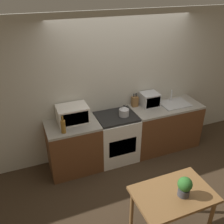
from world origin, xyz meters
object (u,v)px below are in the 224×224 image
stove_range (116,137)px  bottle (63,126)px  toaster_oven (150,99)px  kettle (124,111)px  dining_table (173,200)px  microwave (73,114)px

stove_range → bottle: bearing=-169.0°
bottle → toaster_oven: bottle is taller
kettle → dining_table: kettle is taller
stove_range → toaster_oven: size_ratio=2.79×
kettle → dining_table: (-0.13, -1.74, -0.33)m
stove_range → toaster_oven: bearing=11.0°
microwave → toaster_oven: (1.48, 0.04, -0.01)m
stove_range → dining_table: (0.00, -1.78, 0.21)m
microwave → bottle: size_ratio=1.73×
stove_range → bottle: size_ratio=3.07×
kettle → bottle: (-1.10, -0.15, 0.02)m
bottle → toaster_oven: size_ratio=0.91×
microwave → toaster_oven: 1.48m
stove_range → bottle: (-0.97, -0.19, 0.57)m
toaster_oven → microwave: bearing=-178.5°
bottle → toaster_oven: 1.73m
kettle → microwave: (-0.87, 0.14, 0.05)m
bottle → kettle: bearing=7.7°
stove_range → dining_table: bearing=-89.9°
dining_table → microwave: bearing=111.7°
microwave → bottle: 0.37m
stove_range → kettle: kettle is taller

